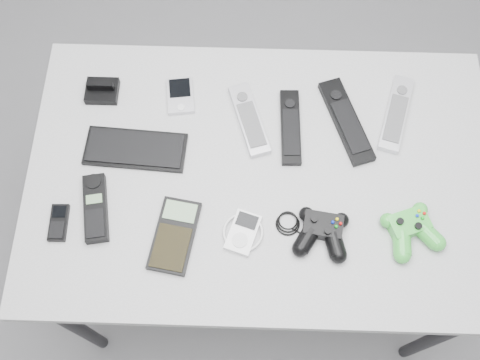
{
  "coord_description": "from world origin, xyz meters",
  "views": [
    {
      "loc": [
        -0.12,
        -0.48,
        2.05
      ],
      "look_at": [
        -0.13,
        0.06,
        0.8
      ],
      "focal_mm": 42.0,
      "sensor_mm": 36.0,
      "label": 1
    }
  ],
  "objects_px": {
    "mobile_phone": "(59,223)",
    "mp3_player": "(243,232)",
    "cordless_handset": "(96,208)",
    "controller_green": "(411,229)",
    "pda": "(180,96)",
    "remote_black_a": "(290,127)",
    "remote_black_b": "(346,121)",
    "controller_black": "(322,231)",
    "desk": "(261,184)",
    "pda_keyboard": "(135,149)",
    "calculator": "(174,235)",
    "remote_silver_b": "(396,113)",
    "remote_silver_a": "(249,119)"
  },
  "relations": [
    {
      "from": "pda_keyboard",
      "to": "controller_black",
      "type": "distance_m",
      "value": 0.51
    },
    {
      "from": "cordless_handset",
      "to": "mp3_player",
      "type": "height_order",
      "value": "cordless_handset"
    },
    {
      "from": "cordless_handset",
      "to": "controller_black",
      "type": "bearing_deg",
      "value": -14.83
    },
    {
      "from": "cordless_handset",
      "to": "remote_silver_a",
      "type": "bearing_deg",
      "value": 25.15
    },
    {
      "from": "desk",
      "to": "mobile_phone",
      "type": "xyz_separation_m",
      "value": [
        -0.48,
        -0.15,
        0.08
      ]
    },
    {
      "from": "mobile_phone",
      "to": "mp3_player",
      "type": "bearing_deg",
      "value": -3.01
    },
    {
      "from": "remote_black_a",
      "to": "controller_green",
      "type": "relative_size",
      "value": 1.54
    },
    {
      "from": "cordless_handset",
      "to": "controller_black",
      "type": "relative_size",
      "value": 0.78
    },
    {
      "from": "remote_silver_a",
      "to": "remote_silver_b",
      "type": "bearing_deg",
      "value": -13.6
    },
    {
      "from": "remote_silver_a",
      "to": "mp3_player",
      "type": "height_order",
      "value": "remote_silver_a"
    },
    {
      "from": "desk",
      "to": "controller_black",
      "type": "height_order",
      "value": "controller_black"
    },
    {
      "from": "remote_black_a",
      "to": "cordless_handset",
      "type": "distance_m",
      "value": 0.52
    },
    {
      "from": "pda",
      "to": "cordless_handset",
      "type": "relative_size",
      "value": 0.62
    },
    {
      "from": "pda",
      "to": "remote_silver_b",
      "type": "height_order",
      "value": "remote_silver_b"
    },
    {
      "from": "remote_silver_b",
      "to": "calculator",
      "type": "xyz_separation_m",
      "value": [
        -0.55,
        -0.35,
        -0.0
      ]
    },
    {
      "from": "remote_black_a",
      "to": "remote_silver_b",
      "type": "xyz_separation_m",
      "value": [
        0.27,
        0.05,
        0.0
      ]
    },
    {
      "from": "remote_silver_a",
      "to": "remote_black_a",
      "type": "relative_size",
      "value": 1.0
    },
    {
      "from": "mobile_phone",
      "to": "calculator",
      "type": "relative_size",
      "value": 0.51
    },
    {
      "from": "remote_silver_b",
      "to": "controller_black",
      "type": "xyz_separation_m",
      "value": [
        -0.2,
        -0.33,
        0.01
      ]
    },
    {
      "from": "remote_silver_a",
      "to": "mobile_phone",
      "type": "xyz_separation_m",
      "value": [
        -0.45,
        -0.29,
        -0.0
      ]
    },
    {
      "from": "pda",
      "to": "remote_black_b",
      "type": "bearing_deg",
      "value": -15.93
    },
    {
      "from": "pda",
      "to": "remote_black_a",
      "type": "relative_size",
      "value": 0.5
    },
    {
      "from": "calculator",
      "to": "controller_green",
      "type": "bearing_deg",
      "value": 12.58
    },
    {
      "from": "pda_keyboard",
      "to": "remote_silver_b",
      "type": "distance_m",
      "value": 0.67
    },
    {
      "from": "remote_silver_a",
      "to": "calculator",
      "type": "bearing_deg",
      "value": -135.86
    },
    {
      "from": "calculator",
      "to": "remote_black_a",
      "type": "bearing_deg",
      "value": 56.96
    },
    {
      "from": "desk",
      "to": "calculator",
      "type": "distance_m",
      "value": 0.28
    },
    {
      "from": "remote_black_b",
      "to": "mp3_player",
      "type": "xyz_separation_m",
      "value": [
        -0.26,
        -0.31,
        -0.0
      ]
    },
    {
      "from": "remote_silver_b",
      "to": "controller_black",
      "type": "distance_m",
      "value": 0.39
    },
    {
      "from": "cordless_handset",
      "to": "calculator",
      "type": "xyz_separation_m",
      "value": [
        0.19,
        -0.06,
        -0.0
      ]
    },
    {
      "from": "pda_keyboard",
      "to": "calculator",
      "type": "distance_m",
      "value": 0.25
    },
    {
      "from": "calculator",
      "to": "mp3_player",
      "type": "relative_size",
      "value": 1.76
    },
    {
      "from": "pda",
      "to": "remote_black_b",
      "type": "relative_size",
      "value": 0.42
    },
    {
      "from": "remote_black_b",
      "to": "controller_black",
      "type": "xyz_separation_m",
      "value": [
        -0.07,
        -0.3,
        0.01
      ]
    },
    {
      "from": "remote_silver_b",
      "to": "controller_black",
      "type": "relative_size",
      "value": 1.03
    },
    {
      "from": "remote_silver_b",
      "to": "cordless_handset",
      "type": "height_order",
      "value": "cordless_handset"
    },
    {
      "from": "remote_silver_b",
      "to": "calculator",
      "type": "bearing_deg",
      "value": -132.11
    },
    {
      "from": "desk",
      "to": "cordless_handset",
      "type": "relative_size",
      "value": 6.86
    },
    {
      "from": "mobile_phone",
      "to": "mp3_player",
      "type": "height_order",
      "value": "mp3_player"
    },
    {
      "from": "remote_black_b",
      "to": "calculator",
      "type": "xyz_separation_m",
      "value": [
        -0.42,
        -0.32,
        -0.0
      ]
    },
    {
      "from": "cordless_handset",
      "to": "controller_green",
      "type": "xyz_separation_m",
      "value": [
        0.75,
        -0.03,
        0.01
      ]
    },
    {
      "from": "pda",
      "to": "remote_black_b",
      "type": "height_order",
      "value": "remote_black_b"
    },
    {
      "from": "remote_black_b",
      "to": "remote_silver_b",
      "type": "height_order",
      "value": "remote_black_b"
    },
    {
      "from": "remote_black_a",
      "to": "remote_black_b",
      "type": "height_order",
      "value": "remote_black_b"
    },
    {
      "from": "pda_keyboard",
      "to": "remote_black_a",
      "type": "distance_m",
      "value": 0.4
    },
    {
      "from": "remote_silver_a",
      "to": "cordless_handset",
      "type": "height_order",
      "value": "cordless_handset"
    },
    {
      "from": "remote_silver_b",
      "to": "remote_black_b",
      "type": "bearing_deg",
      "value": -153.03
    },
    {
      "from": "remote_black_a",
      "to": "cordless_handset",
      "type": "relative_size",
      "value": 1.24
    },
    {
      "from": "controller_black",
      "to": "cordless_handset",
      "type": "bearing_deg",
      "value": -176.17
    },
    {
      "from": "cordless_handset",
      "to": "controller_black",
      "type": "distance_m",
      "value": 0.54
    }
  ]
}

